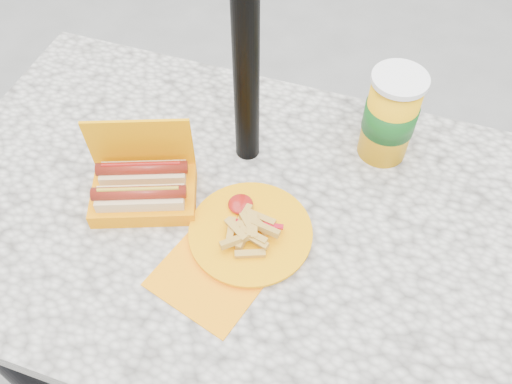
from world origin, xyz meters
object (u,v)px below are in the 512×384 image
(fries_plate, at_px, (247,235))
(soda_cup, at_px, (390,116))
(hotdog_box, at_px, (143,187))
(umbrella_pole, at_px, (245,9))

(fries_plate, xyz_separation_m, soda_cup, (0.20, 0.30, 0.09))
(hotdog_box, xyz_separation_m, soda_cup, (0.42, 0.28, 0.07))
(umbrella_pole, relative_size, hotdog_box, 9.31)
(umbrella_pole, bearing_deg, hotdog_box, -129.32)
(umbrella_pole, height_order, hotdog_box, umbrella_pole)
(fries_plate, height_order, soda_cup, soda_cup)
(umbrella_pole, xyz_separation_m, fries_plate, (0.07, -0.21, -0.34))
(hotdog_box, distance_m, soda_cup, 0.51)
(umbrella_pole, xyz_separation_m, hotdog_box, (-0.15, -0.19, -0.31))
(hotdog_box, bearing_deg, umbrella_pole, 29.88)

